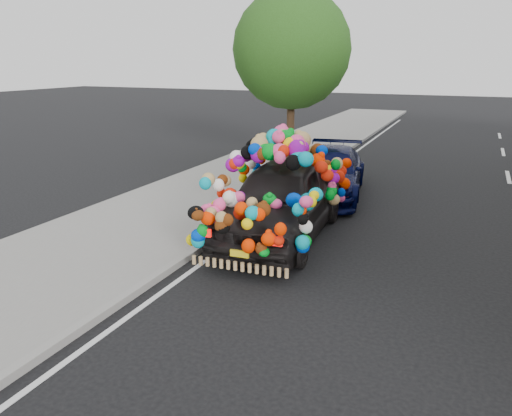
{
  "coord_description": "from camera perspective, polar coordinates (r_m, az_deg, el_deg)",
  "views": [
    {
      "loc": [
        2.42,
        -7.85,
        3.69
      ],
      "look_at": [
        -1.4,
        0.85,
        0.85
      ],
      "focal_mm": 35.0,
      "sensor_mm": 36.0,
      "label": 1
    }
  ],
  "objects": [
    {
      "name": "sidewalk",
      "position": [
        10.95,
        -15.94,
        -3.38
      ],
      "size": [
        4.0,
        60.0,
        0.12
      ],
      "primitive_type": "cube",
      "color": "gray",
      "rests_on": "ground"
    },
    {
      "name": "ground",
      "position": [
        9.01,
        6.01,
        -7.63
      ],
      "size": [
        100.0,
        100.0,
        0.0
      ],
      "primitive_type": "plane",
      "color": "black",
      "rests_on": "ground"
    },
    {
      "name": "plush_art_car",
      "position": [
        10.57,
        2.95,
        2.83
      ],
      "size": [
        2.58,
        5.09,
        2.27
      ],
      "rotation": [
        0.0,
        0.0,
        0.06
      ],
      "color": "black",
      "rests_on": "ground"
    },
    {
      "name": "tree_near_sidewalk",
      "position": [
        18.44,
        4.13,
        17.63
      ],
      "size": [
        4.2,
        4.2,
        6.13
      ],
      "color": "#332114",
      "rests_on": "ground"
    },
    {
      "name": "kerb",
      "position": [
        9.88,
        -7.11,
        -5.02
      ],
      "size": [
        0.15,
        60.0,
        0.13
      ],
      "primitive_type": "cube",
      "color": "gray",
      "rests_on": "ground"
    },
    {
      "name": "navy_sedan",
      "position": [
        14.1,
        8.35,
        4.03
      ],
      "size": [
        2.54,
        4.74,
        1.31
      ],
      "primitive_type": "imported",
      "rotation": [
        0.0,
        0.0,
        0.16
      ],
      "color": "#040933",
      "rests_on": "ground"
    }
  ]
}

